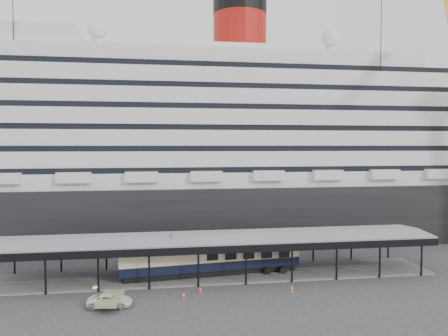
{
  "coord_description": "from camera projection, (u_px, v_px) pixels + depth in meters",
  "views": [
    {
      "loc": [
        -7.69,
        -50.11,
        16.88
      ],
      "look_at": [
        1.29,
        8.0,
        13.79
      ],
      "focal_mm": 35.0,
      "sensor_mm": 36.0,
      "label": 1
    }
  ],
  "objects": [
    {
      "name": "ground",
      "position": [
        224.0,
        288.0,
        51.51
      ],
      "size": [
        200.0,
        200.0,
        0.0
      ],
      "primitive_type": "plane",
      "color": "#313134",
      "rests_on": "ground"
    },
    {
      "name": "port_truck",
      "position": [
        110.0,
        300.0,
        45.6
      ],
      "size": [
        4.86,
        2.61,
        1.3
      ],
      "primitive_type": "imported",
      "rotation": [
        0.0,
        0.0,
        1.47
      ],
      "color": "white",
      "rests_on": "ground"
    },
    {
      "name": "platform_canopy",
      "position": [
        218.0,
        258.0,
        56.32
      ],
      "size": [
        56.0,
        9.18,
        5.3
      ],
      "color": "slate",
      "rests_on": "ground"
    },
    {
      "name": "traffic_cone_right",
      "position": [
        292.0,
        289.0,
        50.09
      ],
      "size": [
        0.51,
        0.51,
        0.78
      ],
      "rotation": [
        0.0,
        0.0,
        0.34
      ],
      "color": "#DD5A0C",
      "rests_on": "ground"
    },
    {
      "name": "cruise_ship",
      "position": [
        198.0,
        137.0,
        82.13
      ],
      "size": [
        130.0,
        30.0,
        43.9
      ],
      "color": "black",
      "rests_on": "ground"
    },
    {
      "name": "traffic_cone_mid",
      "position": [
        200.0,
        290.0,
        49.76
      ],
      "size": [
        0.47,
        0.47,
        0.7
      ],
      "rotation": [
        0.0,
        0.0,
        -0.39
      ],
      "color": "red",
      "rests_on": "ground"
    },
    {
      "name": "pullman_carriage",
      "position": [
        211.0,
        255.0,
        56.16
      ],
      "size": [
        23.48,
        5.53,
        22.86
      ],
      "rotation": [
        0.0,
        0.0,
        0.11
      ],
      "color": "black",
      "rests_on": "ground"
    },
    {
      "name": "traffic_cone_left",
      "position": [
        184.0,
        295.0,
        47.88
      ],
      "size": [
        0.49,
        0.49,
        0.76
      ],
      "rotation": [
        0.0,
        0.0,
        0.31
      ],
      "color": "#EE360D",
      "rests_on": "ground"
    }
  ]
}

